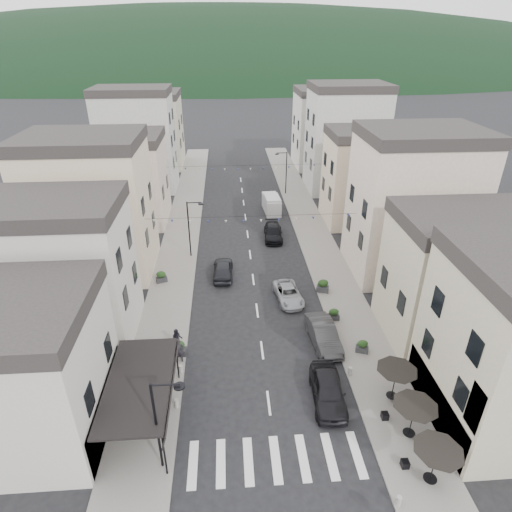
{
  "coord_description": "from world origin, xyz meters",
  "views": [
    {
      "loc": [
        -2.16,
        -13.24,
        20.81
      ],
      "look_at": [
        0.13,
        19.1,
        3.5
      ],
      "focal_mm": 30.0,
      "sensor_mm": 36.0,
      "label": 1
    }
  ],
  "objects_px": {
    "parked_car_b": "(323,334)",
    "parked_car_a": "(328,390)",
    "delivery_van": "(272,204)",
    "pedestrian_a": "(179,350)",
    "parked_car_e": "(223,269)",
    "parked_car_d": "(273,232)",
    "pedestrian_b": "(177,339)",
    "parked_car_c": "(288,294)"
  },
  "relations": [
    {
      "from": "parked_car_e",
      "to": "pedestrian_a",
      "type": "bearing_deg",
      "value": 76.83
    },
    {
      "from": "parked_car_b",
      "to": "parked_car_d",
      "type": "bearing_deg",
      "value": 90.53
    },
    {
      "from": "parked_car_a",
      "to": "delivery_van",
      "type": "bearing_deg",
      "value": 93.79
    },
    {
      "from": "parked_car_a",
      "to": "pedestrian_b",
      "type": "relative_size",
      "value": 2.98
    },
    {
      "from": "parked_car_b",
      "to": "pedestrian_b",
      "type": "bearing_deg",
      "value": 174.57
    },
    {
      "from": "parked_car_e",
      "to": "delivery_van",
      "type": "xyz_separation_m",
      "value": [
        6.23,
        15.82,
        0.3
      ]
    },
    {
      "from": "parked_car_d",
      "to": "delivery_van",
      "type": "bearing_deg",
      "value": 88.39
    },
    {
      "from": "parked_car_a",
      "to": "parked_car_e",
      "type": "relative_size",
      "value": 1.07
    },
    {
      "from": "parked_car_a",
      "to": "pedestrian_b",
      "type": "bearing_deg",
      "value": 153.82
    },
    {
      "from": "delivery_van",
      "to": "pedestrian_b",
      "type": "bearing_deg",
      "value": -113.69
    },
    {
      "from": "parked_car_a",
      "to": "parked_car_e",
      "type": "height_order",
      "value": "parked_car_a"
    },
    {
      "from": "delivery_van",
      "to": "pedestrian_b",
      "type": "distance_m",
      "value": 27.78
    },
    {
      "from": "delivery_van",
      "to": "pedestrian_a",
      "type": "height_order",
      "value": "delivery_van"
    },
    {
      "from": "parked_car_c",
      "to": "parked_car_e",
      "type": "distance_m",
      "value": 7.14
    },
    {
      "from": "parked_car_a",
      "to": "parked_car_e",
      "type": "distance_m",
      "value": 17.11
    },
    {
      "from": "parked_car_b",
      "to": "parked_car_d",
      "type": "relative_size",
      "value": 1.01
    },
    {
      "from": "parked_car_a",
      "to": "parked_car_b",
      "type": "bearing_deg",
      "value": 84.12
    },
    {
      "from": "parked_car_c",
      "to": "pedestrian_a",
      "type": "relative_size",
      "value": 2.37
    },
    {
      "from": "parked_car_b",
      "to": "pedestrian_b",
      "type": "xyz_separation_m",
      "value": [
        -10.73,
        0.06,
        0.13
      ]
    },
    {
      "from": "parked_car_b",
      "to": "parked_car_d",
      "type": "height_order",
      "value": "parked_car_b"
    },
    {
      "from": "parked_car_c",
      "to": "parked_car_e",
      "type": "bearing_deg",
      "value": 134.48
    },
    {
      "from": "parked_car_b",
      "to": "pedestrian_a",
      "type": "height_order",
      "value": "pedestrian_a"
    },
    {
      "from": "parked_car_c",
      "to": "delivery_van",
      "type": "xyz_separation_m",
      "value": [
        0.63,
        20.25,
        0.46
      ]
    },
    {
      "from": "parked_car_b",
      "to": "parked_car_e",
      "type": "bearing_deg",
      "value": 120.54
    },
    {
      "from": "parked_car_b",
      "to": "parked_car_a",
      "type": "bearing_deg",
      "value": -104.24
    },
    {
      "from": "parked_car_c",
      "to": "parked_car_d",
      "type": "xyz_separation_m",
      "value": [
        0.0,
        12.39,
        0.09
      ]
    },
    {
      "from": "parked_car_a",
      "to": "parked_car_d",
      "type": "height_order",
      "value": "parked_car_a"
    },
    {
      "from": "parked_car_a",
      "to": "parked_car_d",
      "type": "xyz_separation_m",
      "value": [
        -0.92,
        23.78,
        -0.13
      ]
    },
    {
      "from": "parked_car_e",
      "to": "delivery_van",
      "type": "bearing_deg",
      "value": -109.98
    },
    {
      "from": "parked_car_d",
      "to": "parked_car_c",
      "type": "bearing_deg",
      "value": -87.06
    },
    {
      "from": "parked_car_c",
      "to": "parked_car_d",
      "type": "relative_size",
      "value": 0.92
    },
    {
      "from": "parked_car_a",
      "to": "parked_car_e",
      "type": "xyz_separation_m",
      "value": [
        -6.52,
        15.82,
        -0.05
      ]
    },
    {
      "from": "parked_car_e",
      "to": "delivery_van",
      "type": "relative_size",
      "value": 0.97
    },
    {
      "from": "parked_car_b",
      "to": "delivery_van",
      "type": "bearing_deg",
      "value": 87.48
    },
    {
      "from": "pedestrian_a",
      "to": "pedestrian_b",
      "type": "distance_m",
      "value": 1.44
    },
    {
      "from": "parked_car_d",
      "to": "delivery_van",
      "type": "height_order",
      "value": "delivery_van"
    },
    {
      "from": "parked_car_a",
      "to": "pedestrian_a",
      "type": "xyz_separation_m",
      "value": [
        -9.57,
        4.15,
        0.22
      ]
    },
    {
      "from": "parked_car_b",
      "to": "parked_car_e",
      "type": "xyz_separation_m",
      "value": [
        -7.4,
        10.33,
        -0.03
      ]
    },
    {
      "from": "parked_car_d",
      "to": "pedestrian_b",
      "type": "distance_m",
      "value": 20.29
    },
    {
      "from": "parked_car_a",
      "to": "parked_car_d",
      "type": "distance_m",
      "value": 23.8
    },
    {
      "from": "pedestrian_a",
      "to": "pedestrian_b",
      "type": "height_order",
      "value": "pedestrian_a"
    },
    {
      "from": "parked_car_c",
      "to": "parked_car_e",
      "type": "relative_size",
      "value": 0.97
    }
  ]
}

